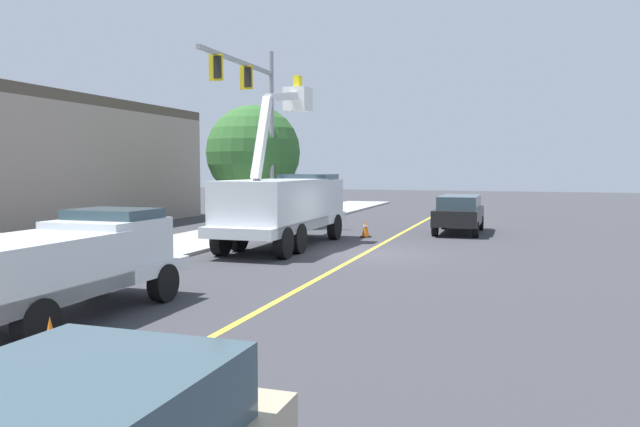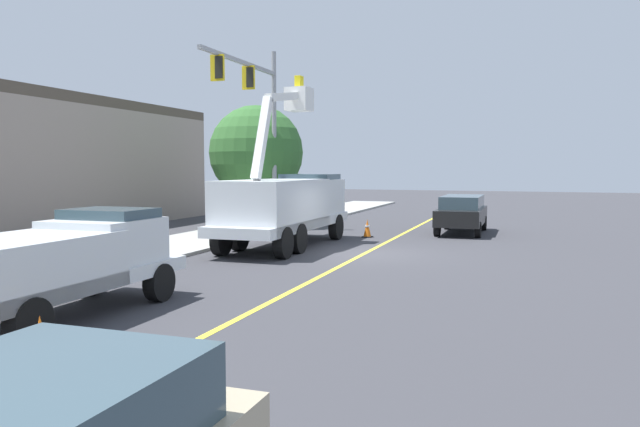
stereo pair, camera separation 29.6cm
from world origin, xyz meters
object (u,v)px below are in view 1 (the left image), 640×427
(service_pickup_truck, at_px, (67,262))
(traffic_cone_mid_front, at_px, (366,228))
(passing_minivan, at_px, (459,212))
(traffic_cone_leading, at_px, (51,344))
(utility_bucket_truck, at_px, (285,204))
(traffic_signal_mast, at_px, (255,107))

(service_pickup_truck, relative_size, traffic_cone_mid_front, 7.40)
(passing_minivan, xyz_separation_m, traffic_cone_leading, (-21.18, 3.08, -0.57))
(traffic_cone_mid_front, bearing_deg, traffic_cone_leading, -178.62)
(utility_bucket_truck, xyz_separation_m, traffic_cone_mid_front, (3.95, -2.01, -1.23))
(passing_minivan, bearing_deg, utility_bucket_truck, 142.00)
(utility_bucket_truck, bearing_deg, passing_minivan, -38.00)
(service_pickup_truck, relative_size, traffic_signal_mast, 0.68)
(service_pickup_truck, height_order, traffic_cone_leading, service_pickup_truck)
(passing_minivan, height_order, traffic_signal_mast, traffic_signal_mast)
(utility_bucket_truck, height_order, traffic_cone_leading, utility_bucket_truck)
(utility_bucket_truck, height_order, traffic_cone_mid_front, utility_bucket_truck)
(traffic_cone_leading, height_order, traffic_signal_mast, traffic_signal_mast)
(passing_minivan, height_order, traffic_cone_mid_front, passing_minivan)
(traffic_cone_leading, bearing_deg, service_pickup_truck, 38.77)
(service_pickup_truck, height_order, traffic_cone_mid_front, service_pickup_truck)
(service_pickup_truck, bearing_deg, traffic_cone_leading, -141.23)
(passing_minivan, bearing_deg, traffic_signal_mast, 112.98)
(traffic_cone_leading, distance_m, traffic_cone_mid_front, 18.07)
(traffic_cone_leading, distance_m, traffic_signal_mast, 19.13)
(passing_minivan, xyz_separation_m, traffic_cone_mid_front, (-3.12, 3.52, -0.60))
(service_pickup_truck, relative_size, passing_minivan, 1.17)
(service_pickup_truck, xyz_separation_m, traffic_signal_mast, (15.03, 3.34, 4.50))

